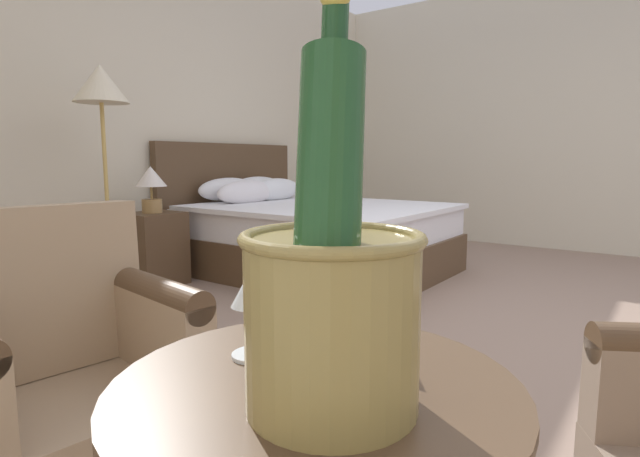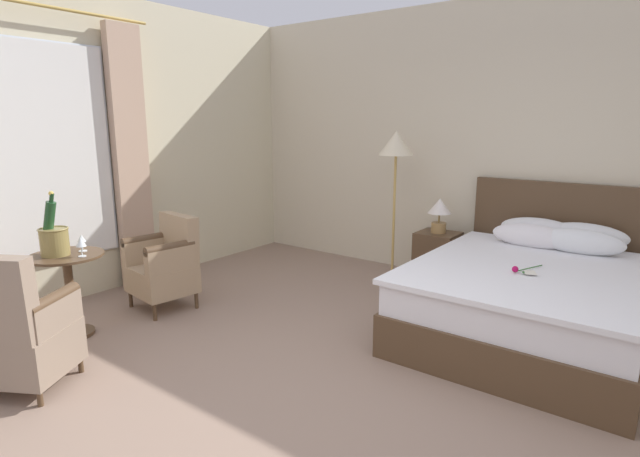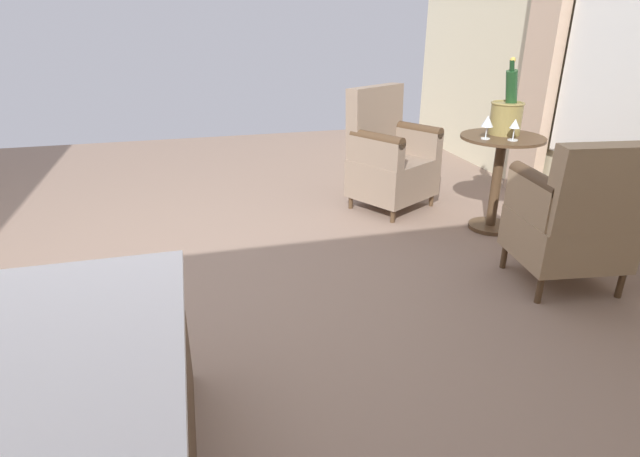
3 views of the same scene
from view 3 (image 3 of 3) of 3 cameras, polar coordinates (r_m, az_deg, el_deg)
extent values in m
plane|color=gray|center=(3.12, -17.72, -5.78)|extent=(7.83, 7.83, 0.00)
cube|color=#C6A78D|center=(4.60, 24.48, 19.70)|extent=(0.10, 0.36, 2.67)
cylinder|color=#503925|center=(3.91, 18.85, 0.25)|extent=(0.31, 0.31, 0.03)
cylinder|color=#503925|center=(3.81, 19.46, 4.70)|extent=(0.07, 0.07, 0.67)
cylinder|color=#503925|center=(3.72, 20.15, 9.73)|extent=(0.57, 0.57, 0.02)
cylinder|color=olive|center=(3.77, 20.47, 11.66)|extent=(0.21, 0.21, 0.21)
torus|color=olive|center=(3.75, 20.70, 13.25)|extent=(0.23, 0.23, 0.02)
cylinder|color=white|center=(3.75, 20.65, 12.95)|extent=(0.19, 0.19, 0.03)
cylinder|color=#1E4723|center=(3.77, 21.03, 14.20)|extent=(0.14, 0.11, 0.33)
cylinder|color=#193D1E|center=(3.71, 21.10, 17.01)|extent=(0.05, 0.04, 0.08)
sphere|color=gold|center=(3.71, 21.18, 17.52)|extent=(0.04, 0.04, 0.04)
cylinder|color=white|center=(3.59, 18.38, 9.74)|extent=(0.06, 0.06, 0.01)
cylinder|color=white|center=(3.58, 18.46, 10.38)|extent=(0.01, 0.01, 0.08)
cone|color=white|center=(3.57, 18.61, 11.56)|extent=(0.08, 0.08, 0.07)
cylinder|color=white|center=(3.60, 21.15, 9.42)|extent=(0.07, 0.07, 0.01)
cylinder|color=white|center=(3.60, 21.25, 10.05)|extent=(0.01, 0.01, 0.08)
cone|color=white|center=(3.58, 21.40, 11.11)|extent=(0.07, 0.07, 0.06)
cylinder|color=#503925|center=(3.54, 27.19, -2.40)|extent=(0.04, 0.04, 0.16)
cylinder|color=#503925|center=(3.30, 20.30, -2.95)|extent=(0.04, 0.04, 0.16)
cylinder|color=#503925|center=(3.24, 31.12, -5.50)|extent=(0.04, 0.04, 0.16)
cylinder|color=#503925|center=(2.98, 23.80, -6.41)|extent=(0.04, 0.04, 0.16)
cube|color=tan|center=(3.17, 26.27, -0.92)|extent=(0.62, 0.57, 0.25)
cube|color=tan|center=(2.91, 29.51, 3.94)|extent=(0.54, 0.21, 0.47)
cube|color=tan|center=(3.24, 30.20, 3.26)|extent=(0.15, 0.47, 0.22)
cylinder|color=#503925|center=(3.21, 30.59, 5.11)|extent=(0.15, 0.47, 0.09)
cube|color=tan|center=(2.99, 23.18, 3.13)|extent=(0.15, 0.47, 0.22)
cylinder|color=#503925|center=(2.96, 23.51, 5.13)|extent=(0.15, 0.47, 0.09)
cylinder|color=#503925|center=(3.83, 8.31, 1.44)|extent=(0.04, 0.04, 0.10)
cylinder|color=#503925|center=(4.24, 12.59, 3.21)|extent=(0.04, 0.04, 0.10)
cylinder|color=#503925|center=(4.09, 3.52, 3.02)|extent=(0.04, 0.04, 0.10)
cylinder|color=#503925|center=(4.47, 8.00, 4.58)|extent=(0.04, 0.04, 0.10)
cube|color=gray|center=(4.09, 8.30, 5.82)|extent=(0.77, 0.74, 0.30)
cube|color=gray|center=(4.11, 6.32, 12.11)|extent=(0.56, 0.40, 0.55)
cube|color=gray|center=(3.82, 6.44, 8.66)|extent=(0.31, 0.45, 0.20)
cylinder|color=#503925|center=(3.79, 6.51, 10.16)|extent=(0.31, 0.45, 0.09)
cube|color=gray|center=(4.21, 10.82, 9.73)|extent=(0.31, 0.45, 0.20)
cylinder|color=#503925|center=(4.18, 10.92, 11.09)|extent=(0.31, 0.45, 0.09)
camera|label=1|loc=(4.29, 23.82, 15.10)|focal=28.00mm
camera|label=2|loc=(5.19, -38.75, 21.64)|focal=28.00mm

